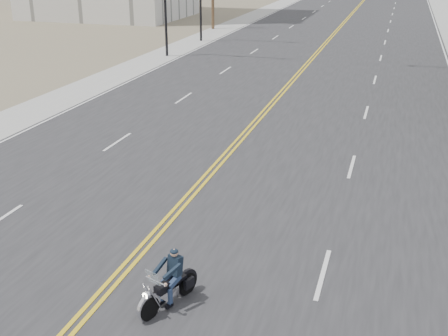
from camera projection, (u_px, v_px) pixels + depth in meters
name	position (u px, v px, depth m)	size (l,w,h in m)	color
ground_plane	(69.00, 333.00, 12.31)	(400.00, 400.00, 0.00)	#776D56
road	(354.00, 12.00, 74.55)	(20.00, 200.00, 0.01)	#303033
sidewalk_left	(269.00, 9.00, 77.71)	(3.00, 200.00, 0.01)	#A5A5A0
sidewalk_right	(446.00, 14.00, 71.38)	(3.00, 200.00, 0.01)	#A5A5A0
motorcyclist	(168.00, 280.00, 12.97)	(0.78, 1.81, 1.42)	black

